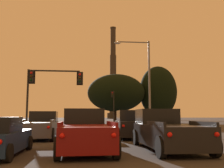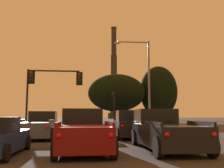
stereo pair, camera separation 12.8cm
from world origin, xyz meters
name	(u,v)px [view 2 (the right image)]	position (x,y,z in m)	size (l,w,h in m)	color
suv_right_lane_front	(130,125)	(2.88, 17.25, 0.90)	(2.32, 4.98, 1.86)	black
pickup_truck_center_lane_second	(83,132)	(-0.27, 10.97, 0.80)	(2.37, 5.57, 1.82)	maroon
pickup_truck_right_lane_second	(164,131)	(3.34, 11.04, 0.80)	(2.19, 5.51, 1.82)	black
hatchback_center_lane_front	(88,128)	(-0.01, 17.75, 0.66)	(1.91, 4.11, 1.44)	navy
pickup_truck_left_lane_front	(40,126)	(-3.19, 17.65, 0.80)	(2.29, 5.54, 1.82)	#4C4F54
traffic_light_far_right	(113,102)	(5.25, 50.33, 4.20)	(0.78, 0.50, 6.43)	black
traffic_light_overhead_left	(46,84)	(-3.72, 23.30, 4.32)	(5.08, 0.50, 5.66)	black
street_lamp	(144,75)	(5.58, 24.90, 5.58)	(3.62, 0.36, 9.09)	slate
smokestack	(114,82)	(17.31, 161.06, 22.82)	(7.34, 7.34, 58.32)	#2B2722
treeline_left_mid	(159,92)	(16.71, 58.66, 7.18)	(8.68, 7.82, 13.12)	black
treeline_far_right	(116,93)	(6.67, 57.23, 6.64)	(12.76, 11.48, 10.83)	black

